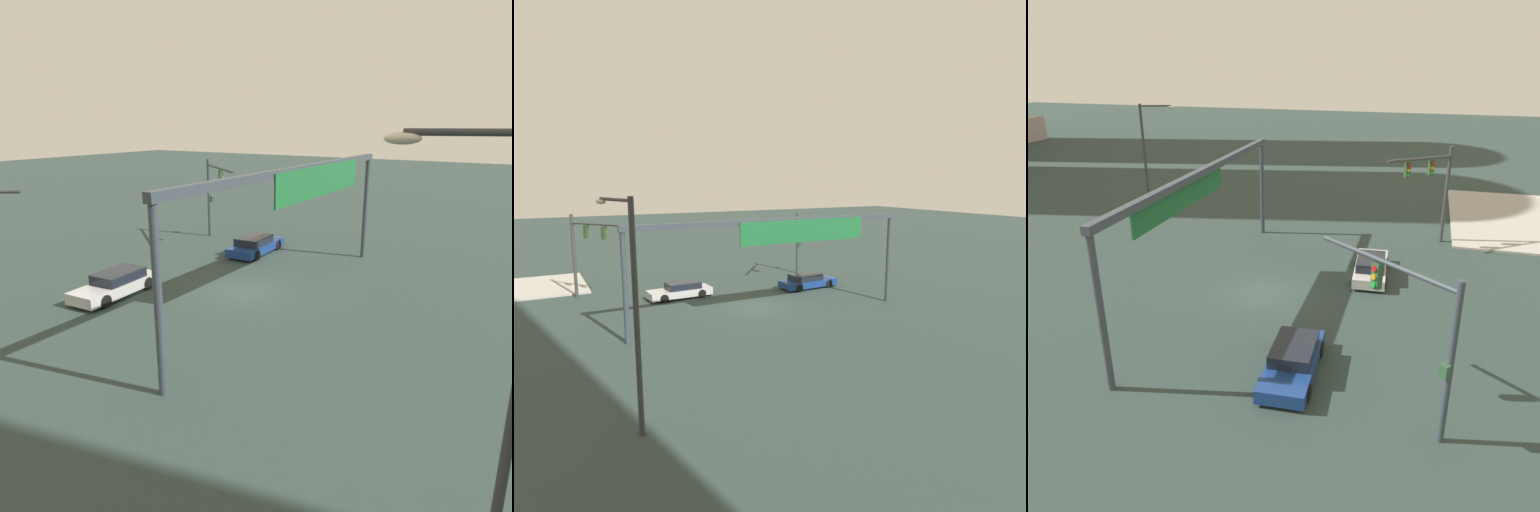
# 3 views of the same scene
# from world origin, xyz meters

# --- Properties ---
(ground_plane) EXTENTS (183.72, 183.72, 0.00)m
(ground_plane) POSITION_xyz_m (0.00, 0.00, 0.00)
(ground_plane) COLOR #2B3B38
(traffic_signal_near_corner) EXTENTS (4.16, 4.94, 5.84)m
(traffic_signal_near_corner) POSITION_xyz_m (-8.25, -8.12, 3.94)
(traffic_signal_near_corner) COLOR #353E47
(traffic_signal_near_corner) RESTS_ON ground
(streetlamp_curved_arm) EXTENTS (0.95, 2.59, 8.54)m
(streetlamp_curved_arm) POSITION_xyz_m (11.01, 12.39, 4.95)
(streetlamp_curved_arm) COLOR #36373E
(streetlamp_curved_arm) RESTS_ON ground
(overhead_sign_gantry) EXTENTS (19.40, 0.43, 6.61)m
(overhead_sign_gantry) POSITION_xyz_m (-0.48, 2.97, 5.54)
(overhead_sign_gantry) COLOR #373F49
(overhead_sign_gantry) RESTS_ON ground
(sedan_car_approaching) EXTENTS (4.94, 2.13, 1.21)m
(sedan_car_approaching) POSITION_xyz_m (-6.58, -3.51, 0.58)
(sedan_car_approaching) COLOR navy
(sedan_car_approaching) RESTS_ON ground
(sedan_car_waiting_far) EXTENTS (4.93, 2.05, 1.21)m
(sedan_car_waiting_far) POSITION_xyz_m (3.85, -5.41, 0.58)
(sedan_car_waiting_far) COLOR #B9B7BA
(sedan_car_waiting_far) RESTS_ON ground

